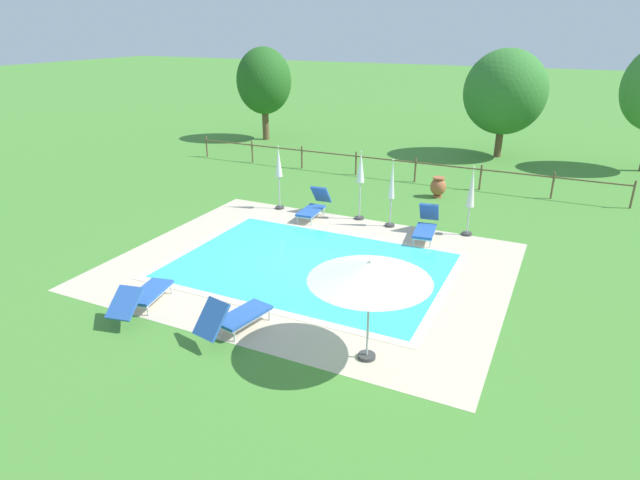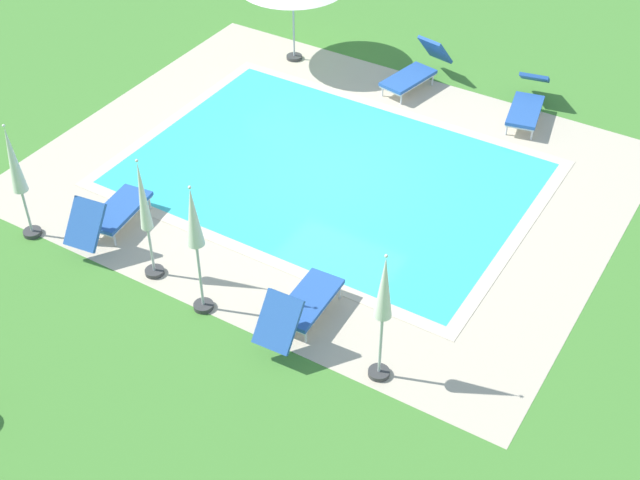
# 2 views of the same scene
# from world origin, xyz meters

# --- Properties ---
(ground_plane) EXTENTS (160.00, 160.00, 0.00)m
(ground_plane) POSITION_xyz_m (0.00, 0.00, 0.00)
(ground_plane) COLOR #478433
(pool_deck_paving) EXTENTS (10.67, 8.51, 0.01)m
(pool_deck_paving) POSITION_xyz_m (0.00, 0.00, 0.00)
(pool_deck_paving) COLOR beige
(pool_deck_paving) RESTS_ON ground
(swimming_pool_water) EXTENTS (7.30, 5.14, 0.01)m
(swimming_pool_water) POSITION_xyz_m (0.00, 0.00, 0.01)
(swimming_pool_water) COLOR #38C6D1
(swimming_pool_water) RESTS_ON ground
(pool_coping_rim) EXTENTS (7.78, 5.62, 0.01)m
(pool_coping_rim) POSITION_xyz_m (0.00, 0.00, 0.01)
(pool_coping_rim) COLOR beige
(pool_coping_rim) RESTS_ON ground
(sun_lounger_north_near_steps) EXTENTS (0.69, 1.89, 0.98)m
(sun_lounger_north_near_steps) POSITION_xyz_m (-1.70, 3.70, 0.39)
(sun_lounger_north_near_steps) COLOR #2856A8
(sun_lounger_north_near_steps) RESTS_ON ground
(sun_lounger_north_mid) EXTENTS (0.95, 1.95, 0.98)m
(sun_lounger_north_mid) POSITION_xyz_m (0.09, -3.83, 0.39)
(sun_lounger_north_mid) COLOR #2856A8
(sun_lounger_north_mid) RESTS_ON ground
(sun_lounger_north_far) EXTENTS (0.84, 1.91, 0.99)m
(sun_lounger_north_far) POSITION_xyz_m (2.34, 3.49, 0.40)
(sun_lounger_north_far) COLOR #2856A8
(sun_lounger_north_far) RESTS_ON ground
(sun_lounger_north_end) EXTENTS (1.00, 2.11, 0.80)m
(sun_lounger_north_end) POSITION_xyz_m (-2.44, -3.91, 0.37)
(sun_lounger_north_end) COLOR #2856A8
(sun_lounger_north_end) RESTS_ON ground
(patio_umbrella_open_foreground) EXTENTS (2.41, 2.41, 2.17)m
(patio_umbrella_open_foreground) POSITION_xyz_m (3.04, -3.51, 1.93)
(patio_umbrella_open_foreground) COLOR #383838
(patio_umbrella_open_foreground) RESTS_ON ground
(patio_umbrella_closed_row_west) EXTENTS (0.32, 0.32, 2.39)m
(patio_umbrella_closed_row_west) POSITION_xyz_m (-0.18, 4.18, 1.63)
(patio_umbrella_closed_row_west) COLOR #383838
(patio_umbrella_closed_row_west) RESTS_ON ground
(patio_umbrella_closed_row_mid_west) EXTENTS (0.32, 0.32, 2.26)m
(patio_umbrella_closed_row_mid_west) POSITION_xyz_m (3.49, 4.26, 1.43)
(patio_umbrella_closed_row_mid_west) COLOR #383838
(patio_umbrella_closed_row_mid_west) RESTS_ON ground
(patio_umbrella_closed_row_centre) EXTENTS (0.32, 0.32, 2.32)m
(patio_umbrella_closed_row_centre) POSITION_xyz_m (-3.22, 3.97, 1.54)
(patio_umbrella_closed_row_centre) COLOR #383838
(patio_umbrella_closed_row_centre) RESTS_ON ground
(patio_umbrella_closed_row_mid_east) EXTENTS (0.32, 0.32, 2.29)m
(patio_umbrella_closed_row_mid_east) POSITION_xyz_m (1.01, 3.95, 1.37)
(patio_umbrella_closed_row_mid_east) COLOR #383838
(patio_umbrella_closed_row_mid_east) RESTS_ON ground
(terracotta_urn_near_fence) EXTENTS (0.61, 0.61, 0.80)m
(terracotta_urn_near_fence) POSITION_xyz_m (1.64, 7.86, 0.43)
(terracotta_urn_near_fence) COLOR #A85B38
(terracotta_urn_near_fence) RESTS_ON ground
(perimeter_fence) EXTENTS (19.08, 0.08, 1.05)m
(perimeter_fence) POSITION_xyz_m (-1.13, 9.57, 0.68)
(perimeter_fence) COLOR brown
(perimeter_fence) RESTS_ON ground
(tree_far_west) EXTENTS (3.99, 3.99, 5.25)m
(tree_far_west) POSITION_xyz_m (2.68, 15.99, 3.20)
(tree_far_west) COLOR brown
(tree_far_west) RESTS_ON ground
(tree_centre) EXTENTS (3.09, 3.09, 5.15)m
(tree_centre) POSITION_xyz_m (-10.23, 14.69, 3.29)
(tree_centre) COLOR brown
(tree_centre) RESTS_ON ground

